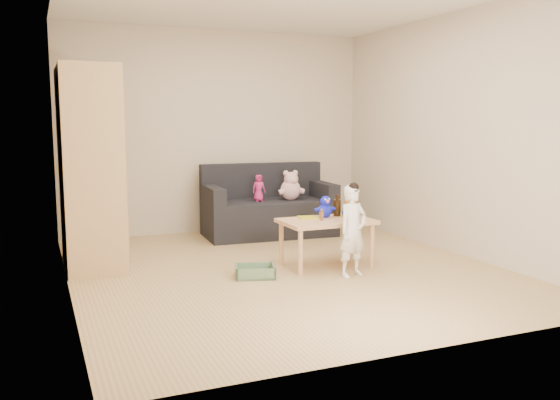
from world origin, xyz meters
name	(u,v)px	position (x,y,z in m)	size (l,w,h in m)	color
room	(285,136)	(0.00, 0.00, 1.30)	(4.50, 4.50, 4.50)	tan
wardrobe	(90,168)	(-1.72, 0.89, 0.98)	(0.55, 1.09, 1.96)	#E4BC7D
sofa	(269,218)	(0.49, 1.66, 0.23)	(1.61, 0.80, 0.45)	black
play_table	(326,243)	(0.43, -0.04, 0.24)	(0.90, 0.57, 0.47)	#EDB382
storage_bin	(255,271)	(-0.38, -0.17, 0.05)	(0.36, 0.27, 0.11)	#60825E
toddler	(353,232)	(0.48, -0.48, 0.42)	(0.31, 0.21, 0.83)	white
pink_bear	(290,187)	(0.74, 1.57, 0.61)	(0.28, 0.24, 0.31)	#F5B4BF
doll	(259,188)	(0.32, 1.58, 0.62)	(0.17, 0.11, 0.33)	#CD2676
ring_stacker	(351,209)	(0.72, -0.01, 0.55)	(0.18, 0.18, 0.21)	#D4EF0C
brown_bottle	(337,207)	(0.63, 0.11, 0.56)	(0.08, 0.08, 0.22)	black
blue_plush	(325,206)	(0.48, 0.09, 0.58)	(0.19, 0.15, 0.22)	#1820DE
wooden_figure	(322,215)	(0.36, -0.07, 0.53)	(0.05, 0.04, 0.12)	brown
yellow_book	(308,217)	(0.29, 0.11, 0.48)	(0.18, 0.18, 0.01)	gold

